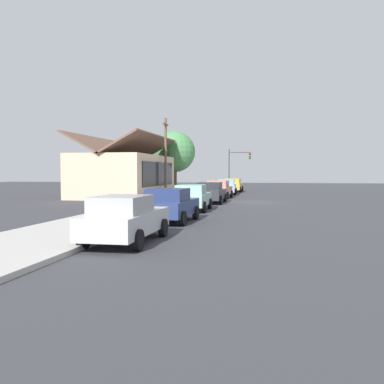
{
  "coord_description": "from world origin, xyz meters",
  "views": [
    {
      "loc": [
        -33.72,
        -2.17,
        2.37
      ],
      "look_at": [
        -3.01,
        3.75,
        0.91
      ],
      "focal_mm": 40.61,
      "sensor_mm": 36.0,
      "label": 1
    }
  ],
  "objects_px": {
    "car_coral": "(219,189)",
    "car_mustard": "(233,185)",
    "shade_tree": "(175,152)",
    "car_skyblue": "(227,187)",
    "traffic_light_main": "(237,163)",
    "car_silver": "(126,219)",
    "car_navy": "(170,205)",
    "car_charcoal": "(210,192)",
    "utility_pole_wooden": "(166,155)",
    "car_seafoam": "(192,197)",
    "fire_hydrant_red": "(216,189)"
  },
  "relations": [
    {
      "from": "car_navy",
      "to": "car_charcoal",
      "type": "height_order",
      "value": "same"
    },
    {
      "from": "car_skyblue",
      "to": "fire_hydrant_red",
      "type": "bearing_deg",
      "value": 28.75
    },
    {
      "from": "car_mustard",
      "to": "utility_pole_wooden",
      "type": "height_order",
      "value": "utility_pole_wooden"
    },
    {
      "from": "car_navy",
      "to": "car_mustard",
      "type": "relative_size",
      "value": 0.92
    },
    {
      "from": "shade_tree",
      "to": "utility_pole_wooden",
      "type": "relative_size",
      "value": 0.93
    },
    {
      "from": "car_coral",
      "to": "traffic_light_main",
      "type": "relative_size",
      "value": 0.87
    },
    {
      "from": "traffic_light_main",
      "to": "car_charcoal",
      "type": "bearing_deg",
      "value": 179.75
    },
    {
      "from": "car_navy",
      "to": "traffic_light_main",
      "type": "height_order",
      "value": "traffic_light_main"
    },
    {
      "from": "utility_pole_wooden",
      "to": "car_mustard",
      "type": "bearing_deg",
      "value": -28.3
    },
    {
      "from": "car_charcoal",
      "to": "shade_tree",
      "type": "relative_size",
      "value": 0.64
    },
    {
      "from": "car_skyblue",
      "to": "car_silver",
      "type": "bearing_deg",
      "value": 176.94
    },
    {
      "from": "car_charcoal",
      "to": "traffic_light_main",
      "type": "xyz_separation_m",
      "value": [
        22.47,
        -0.1,
        2.68
      ]
    },
    {
      "from": "traffic_light_main",
      "to": "utility_pole_wooden",
      "type": "distance_m",
      "value": 15.35
    },
    {
      "from": "car_navy",
      "to": "car_coral",
      "type": "distance_m",
      "value": 18.61
    },
    {
      "from": "car_navy",
      "to": "shade_tree",
      "type": "height_order",
      "value": "shade_tree"
    },
    {
      "from": "utility_pole_wooden",
      "to": "fire_hydrant_red",
      "type": "xyz_separation_m",
      "value": [
        6.39,
        -4.0,
        -3.43
      ]
    },
    {
      "from": "car_skyblue",
      "to": "car_mustard",
      "type": "relative_size",
      "value": 0.98
    },
    {
      "from": "fire_hydrant_red",
      "to": "car_skyblue",
      "type": "bearing_deg",
      "value": -148.08
    },
    {
      "from": "car_navy",
      "to": "utility_pole_wooden",
      "type": "relative_size",
      "value": 0.59
    },
    {
      "from": "car_silver",
      "to": "car_mustard",
      "type": "relative_size",
      "value": 0.98
    },
    {
      "from": "car_charcoal",
      "to": "traffic_light_main",
      "type": "height_order",
      "value": "traffic_light_main"
    },
    {
      "from": "car_coral",
      "to": "car_mustard",
      "type": "height_order",
      "value": "same"
    },
    {
      "from": "car_navy",
      "to": "shade_tree",
      "type": "xyz_separation_m",
      "value": [
        28.88,
        6.5,
        3.82
      ]
    },
    {
      "from": "car_navy",
      "to": "fire_hydrant_red",
      "type": "relative_size",
      "value": 6.22
    },
    {
      "from": "car_coral",
      "to": "traffic_light_main",
      "type": "xyz_separation_m",
      "value": [
        16.36,
        -0.23,
        2.68
      ]
    },
    {
      "from": "car_mustard",
      "to": "shade_tree",
      "type": "bearing_deg",
      "value": 107.53
    },
    {
      "from": "car_silver",
      "to": "utility_pole_wooden",
      "type": "relative_size",
      "value": 0.63
    },
    {
      "from": "car_seafoam",
      "to": "fire_hydrant_red",
      "type": "xyz_separation_m",
      "value": [
        20.97,
        1.39,
        -0.32
      ]
    },
    {
      "from": "shade_tree",
      "to": "fire_hydrant_red",
      "type": "bearing_deg",
      "value": -109.6
    },
    {
      "from": "car_skyblue",
      "to": "traffic_light_main",
      "type": "distance_m",
      "value": 10.51
    },
    {
      "from": "car_silver",
      "to": "car_navy",
      "type": "bearing_deg",
      "value": -0.0
    },
    {
      "from": "car_skyblue",
      "to": "traffic_light_main",
      "type": "height_order",
      "value": "traffic_light_main"
    },
    {
      "from": "fire_hydrant_red",
      "to": "car_coral",
      "type": "bearing_deg",
      "value": -170.47
    },
    {
      "from": "car_charcoal",
      "to": "car_silver",
      "type": "bearing_deg",
      "value": -179.91
    },
    {
      "from": "utility_pole_wooden",
      "to": "car_navy",
      "type": "bearing_deg",
      "value": -165.11
    },
    {
      "from": "car_seafoam",
      "to": "utility_pole_wooden",
      "type": "bearing_deg",
      "value": 18.59
    },
    {
      "from": "car_coral",
      "to": "car_seafoam",
      "type": "bearing_deg",
      "value": -178.57
    },
    {
      "from": "utility_pole_wooden",
      "to": "car_charcoal",
      "type": "bearing_deg",
      "value": -145.89
    },
    {
      "from": "car_silver",
      "to": "car_mustard",
      "type": "bearing_deg",
      "value": 0.12
    },
    {
      "from": "car_navy",
      "to": "car_silver",
      "type": "bearing_deg",
      "value": -178.44
    },
    {
      "from": "car_skyblue",
      "to": "car_mustard",
      "type": "xyz_separation_m",
      "value": [
        6.15,
        -0.08,
        0.0
      ]
    },
    {
      "from": "car_coral",
      "to": "car_skyblue",
      "type": "xyz_separation_m",
      "value": [
        6.19,
        -0.01,
        -0.0
      ]
    },
    {
      "from": "car_charcoal",
      "to": "car_coral",
      "type": "relative_size",
      "value": 0.99
    },
    {
      "from": "fire_hydrant_red",
      "to": "car_navy",
      "type": "bearing_deg",
      "value": -176.82
    },
    {
      "from": "car_charcoal",
      "to": "fire_hydrant_red",
      "type": "xyz_separation_m",
      "value": [
        14.6,
        1.56,
        -0.32
      ]
    },
    {
      "from": "car_charcoal",
      "to": "shade_tree",
      "type": "bearing_deg",
      "value": 22.14
    },
    {
      "from": "car_navy",
      "to": "car_seafoam",
      "type": "bearing_deg",
      "value": 2.84
    },
    {
      "from": "car_mustard",
      "to": "shade_tree",
      "type": "relative_size",
      "value": 0.69
    },
    {
      "from": "car_charcoal",
      "to": "car_coral",
      "type": "xyz_separation_m",
      "value": [
        6.11,
        0.13,
        -0.0
      ]
    },
    {
      "from": "car_silver",
      "to": "car_navy",
      "type": "height_order",
      "value": "same"
    }
  ]
}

